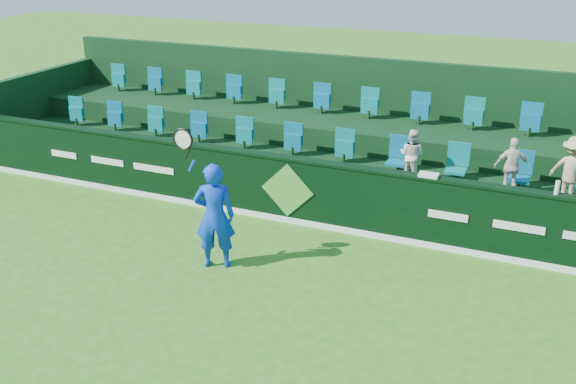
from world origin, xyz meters
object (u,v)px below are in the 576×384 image
at_px(tennis_player, 214,215).
at_px(spectator_middle, 512,166).
at_px(spectator_left, 412,155).
at_px(drinks_bottle, 557,188).
at_px(towel, 429,175).
at_px(spectator_right, 572,170).

height_order(tennis_player, spectator_middle, tennis_player).
distance_m(tennis_player, spectator_left, 4.21).
relative_size(spectator_middle, drinks_bottle, 4.68).
relative_size(tennis_player, spectator_left, 2.42).
bearing_deg(tennis_player, towel, 34.93).
bearing_deg(drinks_bottle, spectator_left, 157.26).
xyz_separation_m(spectator_left, towel, (0.56, -1.12, 0.06)).
distance_m(spectator_middle, drinks_bottle, 1.38).
relative_size(spectator_left, drinks_bottle, 4.43).
height_order(tennis_player, towel, tennis_player).
height_order(tennis_player, spectator_right, tennis_player).
bearing_deg(towel, spectator_left, 116.38).
bearing_deg(drinks_bottle, spectator_middle, 125.45).
xyz_separation_m(spectator_middle, drinks_bottle, (0.80, -1.12, 0.12)).
distance_m(spectator_middle, towel, 1.73).
bearing_deg(drinks_bottle, towel, 180.00).
xyz_separation_m(towel, drinks_bottle, (2.12, 0.00, 0.09)).
distance_m(spectator_left, towel, 1.25).
bearing_deg(spectator_middle, drinks_bottle, 111.64).
bearing_deg(spectator_middle, spectator_left, -13.81).
distance_m(tennis_player, towel, 3.85).
bearing_deg(spectator_right, drinks_bottle, 103.29).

